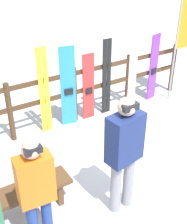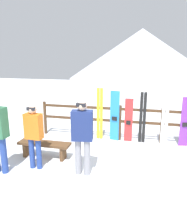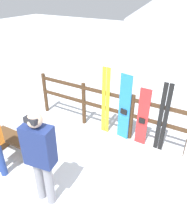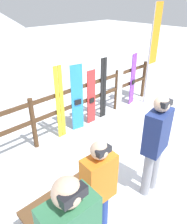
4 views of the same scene
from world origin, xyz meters
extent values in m
plane|color=white|center=(0.00, 0.00, 0.00)|extent=(40.00, 40.00, 0.00)
cylinder|color=#4C331E|center=(-1.28, 2.11, 0.56)|extent=(0.10, 0.10, 1.13)
cylinder|color=#4C331E|center=(0.00, 2.11, 0.56)|extent=(0.10, 0.10, 1.13)
cylinder|color=#4C331E|center=(1.28, 2.11, 0.56)|extent=(0.10, 0.10, 1.13)
cylinder|color=#4C331E|center=(2.57, 2.11, 0.56)|extent=(0.10, 0.10, 1.13)
cube|color=#4C331E|center=(0.00, 2.11, 0.62)|extent=(5.13, 0.05, 0.08)
cube|color=#4C331E|center=(0.00, 2.11, 1.02)|extent=(5.13, 0.05, 0.08)
cube|color=brown|center=(-1.77, 0.36, 0.39)|extent=(1.39, 0.36, 0.06)
cube|color=brown|center=(-1.24, 0.36, 0.18)|extent=(0.08, 0.29, 0.36)
cylinder|color=gray|center=(-0.65, -0.22, 0.41)|extent=(0.15, 0.15, 0.83)
cylinder|color=gray|center=(-0.44, -0.22, 0.41)|extent=(0.15, 0.15, 0.83)
cube|color=navy|center=(-0.55, -0.22, 1.16)|extent=(0.49, 0.32, 0.66)
sphere|color=#D8B293|center=(-0.55, -0.22, 1.60)|extent=(0.22, 0.22, 0.22)
cube|color=black|center=(-0.55, -0.29, 1.62)|extent=(0.20, 0.08, 0.08)
cylinder|color=navy|center=(-1.80, -0.21, 0.38)|extent=(0.13, 0.13, 0.75)
cylinder|color=navy|center=(-1.63, -0.21, 0.38)|extent=(0.13, 0.13, 0.75)
cube|color=orange|center=(-1.72, -0.21, 1.05)|extent=(0.41, 0.24, 0.59)
sphere|color=#D8B293|center=(-1.72, -0.21, 1.45)|extent=(0.20, 0.20, 0.20)
cube|color=black|center=(-1.72, -0.27, 1.47)|extent=(0.18, 0.07, 0.07)
sphere|color=#D8B293|center=(-2.40, -0.58, 1.66)|extent=(0.23, 0.23, 0.23)
cube|color=black|center=(-2.40, -0.65, 1.69)|extent=(0.21, 0.08, 0.08)
cube|color=yellow|center=(-0.69, 2.05, 0.83)|extent=(0.09, 0.02, 1.66)
cube|color=yellow|center=(-0.59, 2.05, 0.83)|extent=(0.09, 0.02, 1.66)
cube|color=#288CE0|center=(-0.16, 2.05, 0.79)|extent=(0.29, 0.08, 1.59)
cube|color=black|center=(-0.16, 2.02, 0.71)|extent=(0.16, 0.06, 0.12)
cube|color=red|center=(0.28, 2.05, 0.68)|extent=(0.25, 0.03, 1.37)
cube|color=black|center=(0.28, 2.02, 0.62)|extent=(0.14, 0.03, 0.12)
cube|color=black|center=(0.65, 2.05, 0.79)|extent=(0.09, 0.02, 1.58)
cube|color=black|center=(0.75, 2.05, 0.79)|extent=(0.09, 0.02, 1.58)
cube|color=white|center=(1.30, 2.05, 0.80)|extent=(0.09, 0.02, 1.60)
cube|color=white|center=(1.40, 2.05, 0.80)|extent=(0.09, 0.02, 1.60)
cube|color=purple|center=(1.92, 2.05, 0.74)|extent=(0.26, 0.08, 1.48)
cube|color=black|center=(1.92, 2.02, 0.67)|extent=(0.15, 0.06, 0.12)
cylinder|color=#99999E|center=(2.26, 1.82, 1.37)|extent=(0.04, 0.04, 2.74)
cube|color=orange|center=(2.46, 1.82, 1.95)|extent=(0.36, 0.01, 1.58)
camera|label=1|loc=(-2.48, -2.66, 3.34)|focal=50.00mm
camera|label=2|loc=(0.74, -4.53, 2.58)|focal=35.00mm
camera|label=3|loc=(1.41, -1.96, 3.18)|focal=35.00mm
camera|label=4|loc=(-3.02, -1.49, 2.88)|focal=35.00mm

